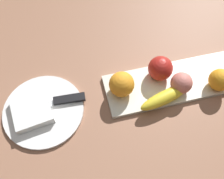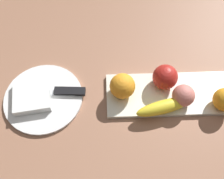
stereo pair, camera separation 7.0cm
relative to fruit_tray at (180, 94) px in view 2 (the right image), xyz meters
name	(u,v)px [view 2 (the right image)]	position (x,y,z in m)	size (l,w,h in m)	color
ground_plane	(169,91)	(0.03, -0.01, -0.01)	(2.40, 2.40, 0.00)	#99684E
fruit_tray	(180,94)	(0.00, 0.00, 0.00)	(0.43, 0.14, 0.01)	white
apple	(165,77)	(0.05, -0.03, 0.04)	(0.07, 0.07, 0.07)	#B1231D
banana	(164,107)	(0.06, 0.05, 0.03)	(0.16, 0.04, 0.04)	yellow
orange_near_banana	(122,86)	(0.17, -0.01, 0.04)	(0.07, 0.07, 0.07)	orange
peach	(183,96)	(0.00, 0.03, 0.04)	(0.06, 0.06, 0.06)	#D4776D
dinner_plate	(44,98)	(0.40, 0.00, 0.00)	(0.23, 0.23, 0.01)	white
folded_napkin	(32,95)	(0.42, 0.00, 0.02)	(0.10, 0.11, 0.03)	white
knife	(64,92)	(0.33, -0.01, 0.01)	(0.18, 0.03, 0.01)	silver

